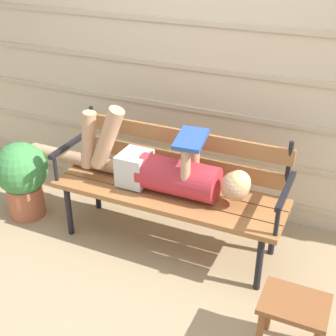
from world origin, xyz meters
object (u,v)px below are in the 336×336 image
object	(u,v)px
reclining_person	(159,169)
footstool	(293,313)
potted_plant	(22,176)
park_bench	(172,181)

from	to	relation	value
reclining_person	footstool	xyz separation A→B (m)	(1.06, -0.60, -0.32)
potted_plant	footstool	bearing A→B (deg)	-12.46
park_bench	footstool	world-z (taller)	park_bench
park_bench	potted_plant	world-z (taller)	park_bench
park_bench	reclining_person	world-z (taller)	reclining_person
reclining_person	potted_plant	distance (m)	1.15
park_bench	reclining_person	size ratio (longest dim) A/B	0.93
footstool	reclining_person	bearing A→B (deg)	150.52
park_bench	potted_plant	distance (m)	1.20
footstool	potted_plant	bearing A→B (deg)	167.54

